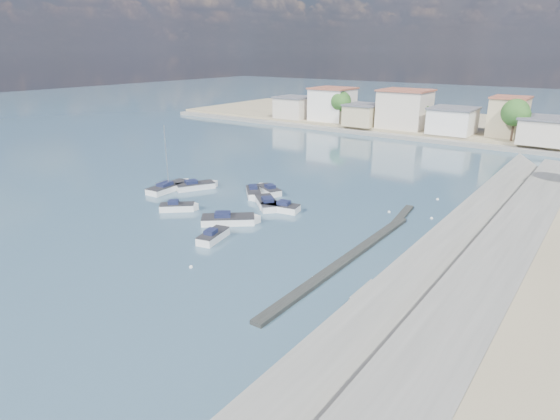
% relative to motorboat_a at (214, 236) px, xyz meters
% --- Properties ---
extents(ground, '(400.00, 400.00, 0.00)m').
position_rel_motorboat_a_xyz_m(ground, '(6.20, 33.23, -0.38)').
color(ground, '#335667').
rests_on(ground, ground).
extents(seawall_walkway, '(5.00, 90.00, 1.80)m').
position_rel_motorboat_a_xyz_m(seawall_walkway, '(24.70, 6.23, 0.52)').
color(seawall_walkway, slate).
rests_on(seawall_walkway, ground).
extents(breakwater, '(2.00, 31.02, 0.35)m').
position_rel_motorboat_a_xyz_m(breakwater, '(13.11, 5.91, -0.21)').
color(breakwater, black).
rests_on(breakwater, ground).
extents(far_shore_land, '(160.00, 40.00, 1.40)m').
position_rel_motorboat_a_xyz_m(far_shore_land, '(6.20, 85.23, 0.32)').
color(far_shore_land, gray).
rests_on(far_shore_land, ground).
extents(far_shore_quay, '(160.00, 2.50, 0.80)m').
position_rel_motorboat_a_xyz_m(far_shore_quay, '(6.20, 64.23, 0.02)').
color(far_shore_quay, slate).
rests_on(far_shore_quay, ground).
extents(far_town, '(113.01, 12.80, 8.35)m').
position_rel_motorboat_a_xyz_m(far_town, '(16.92, 70.15, 4.56)').
color(far_town, beige).
rests_on(far_town, far_shore_land).
extents(shore_trees, '(74.56, 38.32, 7.92)m').
position_rel_motorboat_a_xyz_m(shore_trees, '(14.55, 61.34, 5.84)').
color(shore_trees, '#38281E').
rests_on(shore_trees, ground).
extents(motorboat_a, '(2.50, 4.62, 1.48)m').
position_rel_motorboat_a_xyz_m(motorboat_a, '(0.00, 0.00, 0.00)').
color(motorboat_a, white).
rests_on(motorboat_a, ground).
extents(motorboat_b, '(4.07, 3.88, 1.48)m').
position_rel_motorboat_a_xyz_m(motorboat_b, '(-9.58, 4.04, -0.00)').
color(motorboat_b, white).
rests_on(motorboat_b, ground).
extents(motorboat_c, '(5.41, 5.01, 1.48)m').
position_rel_motorboat_a_xyz_m(motorboat_c, '(-2.32, 11.53, 0.00)').
color(motorboat_c, white).
rests_on(motorboat_c, ground).
extents(motorboat_d, '(5.18, 2.73, 1.48)m').
position_rel_motorboat_a_xyz_m(motorboat_d, '(-0.08, 10.97, -0.00)').
color(motorboat_d, white).
rests_on(motorboat_d, ground).
extents(motorboat_e, '(4.28, 5.58, 1.48)m').
position_rel_motorboat_a_xyz_m(motorboat_e, '(-14.48, 11.78, -0.00)').
color(motorboat_e, white).
rests_on(motorboat_e, ground).
extents(motorboat_f, '(4.73, 3.41, 1.48)m').
position_rel_motorboat_a_xyz_m(motorboat_f, '(-5.48, 15.96, -0.00)').
color(motorboat_f, white).
rests_on(motorboat_f, ground).
extents(motorboat_g, '(4.28, 4.32, 1.48)m').
position_rel_motorboat_a_xyz_m(motorboat_g, '(-6.04, 13.64, 0.00)').
color(motorboat_g, white).
rests_on(motorboat_g, ground).
extents(motorboat_h, '(5.87, 5.45, 1.48)m').
position_rel_motorboat_a_xyz_m(motorboat_h, '(-1.72, 4.43, -0.00)').
color(motorboat_h, white).
rests_on(motorboat_h, ground).
extents(sailboat, '(2.62, 7.18, 9.00)m').
position_rel_motorboat_a_xyz_m(sailboat, '(-17.00, 9.22, 0.03)').
color(sailboat, white).
rests_on(sailboat, ground).
extents(mooring_buoys, '(16.66, 32.48, 0.33)m').
position_rel_motorboat_a_xyz_m(mooring_buoys, '(12.49, 10.93, -0.33)').
color(mooring_buoys, white).
rests_on(mooring_buoys, ground).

